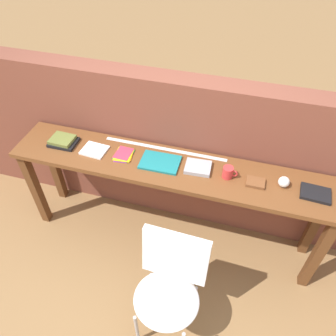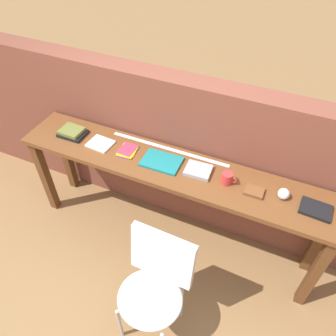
# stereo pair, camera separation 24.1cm
# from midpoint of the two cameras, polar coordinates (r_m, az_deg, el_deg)

# --- Properties ---
(ground_plane) EXTENTS (40.00, 40.00, 0.00)m
(ground_plane) POSITION_cam_midpoint_polar(r_m,az_deg,el_deg) (2.98, -3.78, -15.96)
(ground_plane) COLOR olive
(brick_wall_back) EXTENTS (6.00, 0.20, 1.42)m
(brick_wall_back) POSITION_cam_midpoint_polar(r_m,az_deg,el_deg) (2.81, -0.26, 2.46)
(brick_wall_back) COLOR brown
(brick_wall_back) RESTS_ON ground
(sideboard) EXTENTS (2.50, 0.44, 0.88)m
(sideboard) POSITION_cam_midpoint_polar(r_m,az_deg,el_deg) (2.55, -2.39, -1.95)
(sideboard) COLOR brown
(sideboard) RESTS_ON ground
(chair_white_moulded) EXTENTS (0.45, 0.47, 0.89)m
(chair_white_moulded) POSITION_cam_midpoint_polar(r_m,az_deg,el_deg) (2.29, -2.93, -19.83)
(chair_white_moulded) COLOR white
(chair_white_moulded) RESTS_ON ground
(book_stack_leftmost) EXTENTS (0.22, 0.17, 0.05)m
(book_stack_leftmost) POSITION_cam_midpoint_polar(r_m,az_deg,el_deg) (2.80, -20.21, 4.32)
(book_stack_leftmost) COLOR black
(book_stack_leftmost) RESTS_ON sideboard
(magazine_cycling) EXTENTS (0.20, 0.18, 0.01)m
(magazine_cycling) POSITION_cam_midpoint_polar(r_m,az_deg,el_deg) (2.66, -15.24, 2.91)
(magazine_cycling) COLOR white
(magazine_cycling) RESTS_ON sideboard
(pamphlet_pile_colourful) EXTENTS (0.15, 0.18, 0.01)m
(pamphlet_pile_colourful) POSITION_cam_midpoint_polar(r_m,az_deg,el_deg) (2.58, -10.41, 2.24)
(pamphlet_pile_colourful) COLOR purple
(pamphlet_pile_colourful) RESTS_ON sideboard
(book_open_centre) EXTENTS (0.30, 0.21, 0.02)m
(book_open_centre) POSITION_cam_midpoint_polar(r_m,az_deg,el_deg) (2.47, -4.18, 0.88)
(book_open_centre) COLOR #19757A
(book_open_centre) RESTS_ON sideboard
(book_grey_hardcover) EXTENTS (0.20, 0.17, 0.03)m
(book_grey_hardcover) POSITION_cam_midpoint_polar(r_m,az_deg,el_deg) (2.42, 2.42, -0.03)
(book_grey_hardcover) COLOR #9E9EA3
(book_grey_hardcover) RESTS_ON sideboard
(mug) EXTENTS (0.11, 0.08, 0.09)m
(mug) POSITION_cam_midpoint_polar(r_m,az_deg,el_deg) (2.36, 7.59, -0.91)
(mug) COLOR red
(mug) RESTS_ON sideboard
(leather_journal_brown) EXTENTS (0.13, 0.10, 0.02)m
(leather_journal_brown) POSITION_cam_midpoint_polar(r_m,az_deg,el_deg) (2.37, 12.21, -2.63)
(leather_journal_brown) COLOR brown
(leather_journal_brown) RESTS_ON sideboard
(sports_ball_small) EXTENTS (0.08, 0.08, 0.08)m
(sports_ball_small) POSITION_cam_midpoint_polar(r_m,az_deg,el_deg) (2.38, 16.86, -2.47)
(sports_ball_small) COLOR silver
(sports_ball_small) RESTS_ON sideboard
(book_repair_rightmost) EXTENTS (0.21, 0.16, 0.02)m
(book_repair_rightmost) POSITION_cam_midpoint_polar(r_m,az_deg,el_deg) (2.41, 21.75, -4.29)
(book_repair_rightmost) COLOR black
(book_repair_rightmost) RESTS_ON sideboard
(ruler_metal_back_edge) EXTENTS (0.99, 0.03, 0.00)m
(ruler_metal_back_edge) POSITION_cam_midpoint_polar(r_m,az_deg,el_deg) (2.59, -3.22, 3.21)
(ruler_metal_back_edge) COLOR silver
(ruler_metal_back_edge) RESTS_ON sideboard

